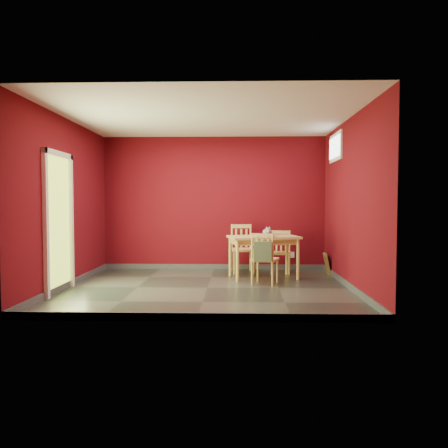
{
  "coord_description": "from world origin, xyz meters",
  "views": [
    {
      "loc": [
        0.47,
        -6.9,
        1.35
      ],
      "look_at": [
        0.25,
        0.45,
        1.0
      ],
      "focal_mm": 35.0,
      "sensor_mm": 36.0,
      "label": 1
    }
  ],
  "objects_px": {
    "dining_table": "(263,241)",
    "chair_far_right": "(281,251)",
    "picture_frame": "(327,264)",
    "cat": "(267,231)",
    "tote_bag": "(263,251)",
    "chair_near": "(264,258)",
    "chair_far_left": "(242,248)"
  },
  "relations": [
    {
      "from": "chair_far_left",
      "to": "chair_far_right",
      "type": "xyz_separation_m",
      "value": [
        0.75,
        -0.06,
        -0.06
      ]
    },
    {
      "from": "tote_bag",
      "to": "cat",
      "type": "relative_size",
      "value": 1.1
    },
    {
      "from": "dining_table",
      "to": "cat",
      "type": "bearing_deg",
      "value": 26.71
    },
    {
      "from": "chair_far_left",
      "to": "chair_far_right",
      "type": "bearing_deg",
      "value": -4.41
    },
    {
      "from": "chair_far_right",
      "to": "cat",
      "type": "xyz_separation_m",
      "value": [
        -0.3,
        -0.56,
        0.44
      ]
    },
    {
      "from": "dining_table",
      "to": "cat",
      "type": "height_order",
      "value": "cat"
    },
    {
      "from": "dining_table",
      "to": "tote_bag",
      "type": "distance_m",
      "value": 0.83
    },
    {
      "from": "chair_far_right",
      "to": "tote_bag",
      "type": "bearing_deg",
      "value": -107.05
    },
    {
      "from": "chair_far_left",
      "to": "chair_near",
      "type": "height_order",
      "value": "chair_far_left"
    },
    {
      "from": "chair_far_left",
      "to": "dining_table",
      "type": "bearing_deg",
      "value": -60.49
    },
    {
      "from": "cat",
      "to": "chair_far_right",
      "type": "bearing_deg",
      "value": 48.34
    },
    {
      "from": "tote_bag",
      "to": "chair_far_right",
      "type": "bearing_deg",
      "value": 72.95
    },
    {
      "from": "chair_far_left",
      "to": "chair_near",
      "type": "distance_m",
      "value": 1.33
    },
    {
      "from": "dining_table",
      "to": "picture_frame",
      "type": "relative_size",
      "value": 3.34
    },
    {
      "from": "chair_far_left",
      "to": "picture_frame",
      "type": "xyz_separation_m",
      "value": [
        1.62,
        -0.15,
        -0.28
      ]
    },
    {
      "from": "chair_far_left",
      "to": "tote_bag",
      "type": "distance_m",
      "value": 1.52
    },
    {
      "from": "dining_table",
      "to": "chair_far_right",
      "type": "distance_m",
      "value": 0.75
    },
    {
      "from": "chair_far_left",
      "to": "cat",
      "type": "height_order",
      "value": "cat"
    },
    {
      "from": "dining_table",
      "to": "tote_bag",
      "type": "xyz_separation_m",
      "value": [
        -0.06,
        -0.83,
        -0.09
      ]
    },
    {
      "from": "chair_far_right",
      "to": "tote_bag",
      "type": "xyz_separation_m",
      "value": [
        -0.44,
        -1.43,
        0.16
      ]
    },
    {
      "from": "picture_frame",
      "to": "chair_far_right",
      "type": "bearing_deg",
      "value": 174.14
    },
    {
      "from": "chair_near",
      "to": "cat",
      "type": "height_order",
      "value": "cat"
    },
    {
      "from": "dining_table",
      "to": "cat",
      "type": "xyz_separation_m",
      "value": [
        0.07,
        0.04,
        0.19
      ]
    },
    {
      "from": "picture_frame",
      "to": "tote_bag",
      "type": "bearing_deg",
      "value": -134.3
    },
    {
      "from": "tote_bag",
      "to": "picture_frame",
      "type": "bearing_deg",
      "value": 45.7
    },
    {
      "from": "dining_table",
      "to": "picture_frame",
      "type": "bearing_deg",
      "value": 22.37
    },
    {
      "from": "chair_far_right",
      "to": "chair_near",
      "type": "xyz_separation_m",
      "value": [
        -0.4,
        -1.22,
        0.02
      ]
    },
    {
      "from": "dining_table",
      "to": "cat",
      "type": "distance_m",
      "value": 0.2
    },
    {
      "from": "cat",
      "to": "picture_frame",
      "type": "xyz_separation_m",
      "value": [
        1.17,
        0.47,
        -0.66
      ]
    },
    {
      "from": "chair_near",
      "to": "chair_far_right",
      "type": "bearing_deg",
      "value": 72.02
    },
    {
      "from": "chair_near",
      "to": "tote_bag",
      "type": "xyz_separation_m",
      "value": [
        -0.04,
        -0.2,
        0.13
      ]
    },
    {
      "from": "tote_bag",
      "to": "cat",
      "type": "height_order",
      "value": "cat"
    }
  ]
}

